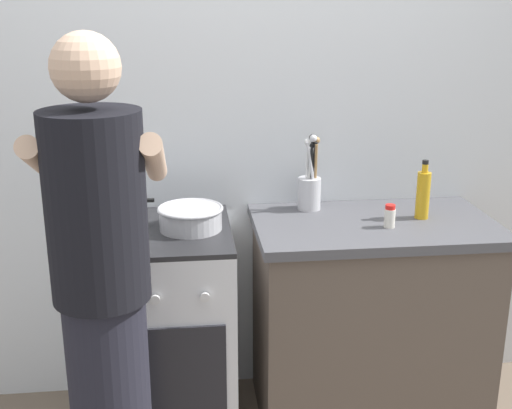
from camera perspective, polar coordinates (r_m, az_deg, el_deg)
The scene contains 9 objects.
back_wall at distance 2.93m, azimuth 2.08°, elevation 6.99°, with size 3.20×0.10×2.50m.
countertop at distance 2.94m, azimuth 9.81°, elevation -9.73°, with size 1.00×0.60×0.90m.
stove_range at distance 2.83m, azimuth -8.27°, elevation -10.79°, with size 0.60×0.62×0.90m.
pot at distance 2.69m, azimuth -11.70°, elevation -0.77°, with size 0.28×0.21×0.12m.
mixing_bowl at distance 2.63m, azimuth -5.70°, elevation -1.08°, with size 0.26×0.26×0.09m.
utensil_crock at distance 2.86m, azimuth 4.69°, elevation 1.64°, with size 0.10×0.10×0.33m.
spice_bottle at distance 2.69m, azimuth 11.53°, elevation -1.01°, with size 0.04×0.04×0.09m.
oil_bottle at distance 2.82m, azimuth 14.29°, elevation 0.89°, with size 0.06×0.06×0.25m.
person at distance 2.13m, azimuth -13.05°, elevation -8.73°, with size 0.41×0.50×1.70m.
Camera 1 is at (-0.23, -2.35, 1.78)m, focal length 46.10 mm.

